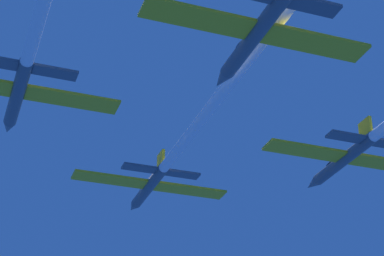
# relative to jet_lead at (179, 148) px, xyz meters

# --- Properties ---
(jet_lead) EXTENTS (19.88, 49.05, 3.29)m
(jet_lead) POSITION_rel_jet_lead_xyz_m (0.00, 0.00, 0.00)
(jet_lead) COLOR #4C5660
(jet_left_wing) EXTENTS (19.88, 51.45, 3.29)m
(jet_left_wing) POSITION_rel_jet_lead_xyz_m (-18.97, -19.52, -0.26)
(jet_left_wing) COLOR #4C5660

